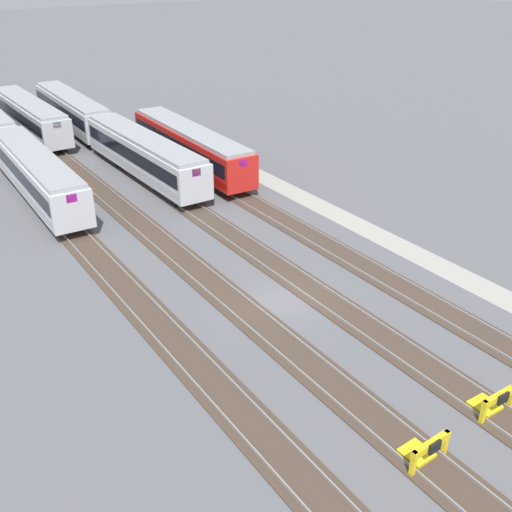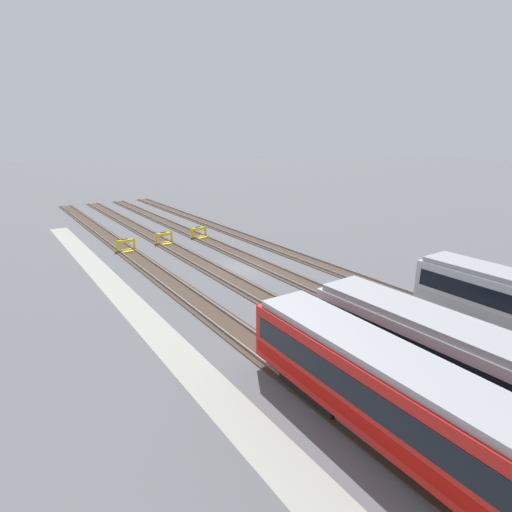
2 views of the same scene
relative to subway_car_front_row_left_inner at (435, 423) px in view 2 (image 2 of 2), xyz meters
name	(u,v)px [view 2 (image 2 of 2)]	position (x,y,z in m)	size (l,w,h in m)	color
ground_plane	(240,269)	(-22.84, 6.58, -2.04)	(400.00, 400.00, 0.00)	#5B5B60
service_walkway	(121,294)	(-22.84, -4.03, -2.04)	(54.00, 2.00, 0.01)	#9E9E93
rail_track_nearest	(171,283)	(-22.84, -0.05, -2.00)	(90.00, 2.23, 0.21)	#47382D
rail_track_near_inner	(219,273)	(-22.84, 4.37, -2.00)	(90.00, 2.24, 0.21)	#47382D
rail_track_middle	(260,264)	(-22.84, 8.79, -2.00)	(90.00, 2.24, 0.21)	#47382D
rail_track_far_inner	(297,256)	(-22.84, 13.22, -2.00)	(90.00, 2.23, 0.21)	#47382D
subway_car_front_row_left_inner	(435,423)	(0.00, 0.00, 0.00)	(18.06, 3.25, 3.70)	red
subway_car_back_row_leftmost	(499,380)	(0.00, 4.36, 0.00)	(18.04, 3.13, 3.70)	silver
bumper_stop_nearest_track	(126,246)	(-34.26, -0.06, -1.53)	(1.36, 2.01, 1.22)	yellow
bumper_stop_near_inner_track	(165,239)	(-34.88, 4.37, -1.53)	(1.35, 2.00, 1.22)	yellow
bumper_stop_middle_track	(200,233)	(-35.18, 8.80, -1.53)	(1.37, 2.01, 1.22)	yellow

